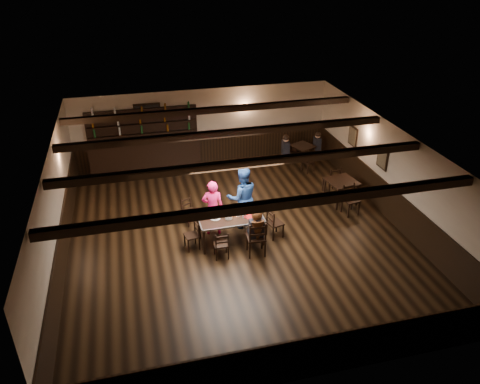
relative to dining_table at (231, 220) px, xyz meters
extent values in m
plane|color=black|center=(0.24, 0.31, -0.68)|extent=(10.00, 10.00, 0.00)
cube|color=beige|center=(0.24, 5.31, 0.67)|extent=(9.00, 0.02, 2.70)
cube|color=beige|center=(0.24, -4.69, 0.67)|extent=(9.00, 0.02, 2.70)
cube|color=beige|center=(-4.26, 0.31, 0.67)|extent=(0.02, 10.00, 2.70)
cube|color=beige|center=(4.74, 0.31, 0.67)|extent=(0.02, 10.00, 2.70)
cube|color=silver|center=(0.24, 0.31, 2.02)|extent=(9.00, 10.00, 0.02)
cube|color=black|center=(0.24, 5.28, -0.18)|extent=(9.00, 0.04, 1.00)
cube|color=black|center=(0.24, -4.66, -0.18)|extent=(9.00, 0.04, 1.00)
cube|color=black|center=(-4.23, 0.31, -0.18)|extent=(0.04, 10.00, 1.00)
cube|color=black|center=(4.71, 0.31, -0.18)|extent=(0.04, 10.00, 1.00)
cube|color=black|center=(-1.66, 5.28, 1.17)|extent=(0.90, 0.03, 1.00)
cube|color=black|center=(-1.66, 5.26, 1.17)|extent=(0.80, 0.02, 0.90)
cube|color=black|center=(4.71, 0.81, 0.92)|extent=(0.03, 0.55, 0.65)
cube|color=#72664C|center=(4.69, 0.81, 0.92)|extent=(0.02, 0.45, 0.55)
cube|color=black|center=(4.71, 2.71, 0.87)|extent=(0.03, 0.55, 0.65)
cube|color=#72664C|center=(4.69, 2.71, 0.87)|extent=(0.02, 0.45, 0.55)
cube|color=black|center=(0.24, -2.69, 1.92)|extent=(8.90, 0.18, 0.18)
cube|color=black|center=(0.24, -0.69, 1.92)|extent=(8.90, 0.18, 0.18)
cube|color=black|center=(0.24, 1.31, 1.92)|extent=(8.90, 0.18, 0.18)
cube|color=black|center=(0.24, 3.31, 1.92)|extent=(8.90, 0.18, 0.18)
cube|color=black|center=(-0.78, -0.37, -0.33)|extent=(0.06, 0.06, 0.71)
cube|color=black|center=(-0.79, 0.36, -0.33)|extent=(0.06, 0.06, 0.71)
cube|color=black|center=(0.79, -0.36, -0.33)|extent=(0.06, 0.06, 0.71)
cube|color=black|center=(0.78, 0.37, -0.33)|extent=(0.06, 0.06, 0.71)
cube|color=black|center=(0.00, 0.00, 0.05)|extent=(1.71, 0.87, 0.04)
cube|color=#A5A8AD|center=(0.00, 0.41, 0.05)|extent=(1.70, 0.05, 0.05)
cube|color=#A5A8AD|center=(0.00, -0.41, 0.05)|extent=(1.70, 0.05, 0.05)
cube|color=#A5A8AD|center=(0.83, 0.01, 0.05)|extent=(0.04, 0.85, 0.05)
cube|color=#A5A8AD|center=(-0.83, -0.01, 0.05)|extent=(0.04, 0.85, 0.05)
cube|color=black|center=(-0.24, -0.46, -0.50)|extent=(0.03, 0.03, 0.37)
cube|color=black|center=(-0.24, -0.75, -0.50)|extent=(0.03, 0.03, 0.37)
cube|color=black|center=(-0.54, -0.45, -0.50)|extent=(0.03, 0.03, 0.37)
cube|color=black|center=(-0.55, -0.74, -0.50)|extent=(0.03, 0.03, 0.37)
cube|color=black|center=(-0.39, -0.60, -0.29)|extent=(0.37, 0.35, 0.03)
cube|color=black|center=(-0.40, -0.74, -0.10)|extent=(0.36, 0.04, 0.39)
cube|color=black|center=(-0.40, -0.74, -0.14)|extent=(0.31, 0.03, 0.04)
cube|color=black|center=(-0.40, -0.74, 0.01)|extent=(0.31, 0.03, 0.04)
cube|color=black|center=(0.71, -0.50, -0.44)|extent=(0.04, 0.04, 0.47)
cube|color=black|center=(0.68, -0.87, -0.44)|extent=(0.04, 0.04, 0.47)
cube|color=black|center=(0.32, -0.47, -0.44)|extent=(0.04, 0.04, 0.47)
cube|color=black|center=(0.29, -0.84, -0.44)|extent=(0.04, 0.04, 0.47)
cube|color=black|center=(0.50, -0.67, -0.18)|extent=(0.50, 0.47, 0.04)
cube|color=black|center=(0.49, -0.86, 0.06)|extent=(0.46, 0.07, 0.50)
cube|color=black|center=(0.49, -0.86, 0.01)|extent=(0.40, 0.06, 0.06)
cube|color=black|center=(0.49, -0.86, 0.21)|extent=(0.40, 0.06, 0.06)
cube|color=black|center=(-1.23, 0.10, -0.49)|extent=(0.04, 0.04, 0.37)
cube|color=black|center=(-0.94, 0.15, -0.49)|extent=(0.04, 0.04, 0.37)
cube|color=black|center=(-1.18, -0.21, -0.49)|extent=(0.04, 0.04, 0.37)
cube|color=black|center=(-0.89, -0.16, -0.49)|extent=(0.04, 0.04, 0.37)
cube|color=black|center=(-1.06, -0.03, -0.29)|extent=(0.41, 0.42, 0.03)
cube|color=black|center=(-0.91, 0.00, -0.09)|extent=(0.10, 0.36, 0.39)
cube|color=black|center=(-0.91, 0.00, -0.13)|extent=(0.08, 0.31, 0.04)
cube|color=black|center=(-0.91, 0.00, 0.02)|extent=(0.08, 0.31, 0.04)
cube|color=black|center=(1.42, -0.15, -0.48)|extent=(0.04, 0.04, 0.40)
cube|color=black|center=(1.11, -0.23, -0.48)|extent=(0.04, 0.04, 0.40)
cube|color=black|center=(1.33, 0.18, -0.48)|extent=(0.04, 0.04, 0.40)
cube|color=black|center=(1.02, 0.10, -0.48)|extent=(0.04, 0.04, 0.40)
cube|color=black|center=(1.22, -0.02, -0.26)|extent=(0.46, 0.47, 0.04)
cube|color=black|center=(1.07, -0.06, -0.05)|extent=(0.13, 0.39, 0.42)
cube|color=black|center=(1.07, -0.06, -0.09)|extent=(0.11, 0.33, 0.05)
cube|color=black|center=(1.07, -0.06, 0.08)|extent=(0.11, 0.33, 0.05)
cube|color=black|center=(-1.00, 1.00, -0.49)|extent=(0.04, 0.04, 0.38)
cube|color=black|center=(-1.13, 1.26, -0.49)|extent=(0.04, 0.04, 0.38)
cube|color=black|center=(-0.72, 1.15, -0.49)|extent=(0.04, 0.04, 0.38)
cube|color=black|center=(-0.86, 1.41, -0.49)|extent=(0.04, 0.04, 0.38)
cube|color=black|center=(-0.93, 1.21, -0.29)|extent=(0.49, 0.48, 0.03)
cube|color=black|center=(-0.99, 1.34, -0.09)|extent=(0.34, 0.20, 0.39)
cube|color=black|center=(-0.99, 1.34, -0.13)|extent=(0.29, 0.17, 0.04)
cube|color=black|center=(-0.99, 1.34, 0.03)|extent=(0.29, 0.17, 0.04)
imported|color=#ED2787|center=(-0.37, 0.55, 0.12)|extent=(0.63, 0.46, 1.59)
imported|color=navy|center=(0.49, 0.73, 0.22)|extent=(0.88, 0.68, 1.80)
cube|color=black|center=(0.50, -0.55, -0.16)|extent=(0.34, 0.34, 0.14)
cube|color=black|center=(0.50, -0.67, 0.08)|extent=(0.36, 0.21, 0.50)
cylinder|color=black|center=(0.50, -0.67, 0.31)|extent=(0.10, 0.36, 0.36)
sphere|color=#D8A384|center=(0.50, -0.67, 0.47)|extent=(0.22, 0.22, 0.22)
sphere|color=#321B0B|center=(0.50, -0.70, 0.48)|extent=(0.27, 0.27, 0.27)
cone|color=#321B0B|center=(0.50, -0.81, 0.06)|extent=(0.21, 0.21, 0.63)
cylinder|color=white|center=(-0.40, 0.08, 0.08)|extent=(0.28, 0.28, 0.01)
cylinder|color=white|center=(-0.40, 0.08, 0.12)|extent=(0.22, 0.22, 0.07)
cylinder|color=silver|center=(-0.40, 0.08, 0.11)|extent=(0.24, 0.24, 0.04)
cylinder|color=white|center=(-0.07, -0.02, 0.16)|extent=(0.19, 0.19, 0.18)
cylinder|color=white|center=(0.22, 0.08, 0.17)|extent=(0.16, 0.16, 0.19)
cylinder|color=#A5A8AD|center=(0.06, 0.09, 0.09)|extent=(0.05, 0.05, 0.03)
sphere|color=orange|center=(0.06, 0.09, 0.12)|extent=(0.03, 0.03, 0.03)
cylinder|color=silver|center=(0.31, -0.08, 0.12)|extent=(0.04, 0.04, 0.10)
cylinder|color=#A5A8AD|center=(0.39, -0.07, 0.11)|extent=(0.03, 0.03, 0.08)
cylinder|color=silver|center=(0.28, 0.13, 0.13)|extent=(0.08, 0.08, 0.12)
cube|color=maroon|center=(0.53, -0.05, 0.07)|extent=(0.41, 0.38, 0.00)
cube|color=#0D1543|center=(0.50, 0.16, 0.07)|extent=(0.34, 0.28, 0.00)
cube|color=black|center=(-1.87, 4.96, -0.13)|extent=(3.73, 0.60, 1.10)
cube|color=black|center=(-1.87, 4.96, 0.44)|extent=(3.93, 0.70, 0.05)
cube|color=black|center=(-1.87, 5.23, 0.42)|extent=(3.73, 0.10, 2.20)
cube|color=black|center=(-1.87, 5.13, 0.67)|extent=(3.63, 0.22, 0.03)
cube|color=black|center=(-1.87, 5.13, 1.02)|extent=(3.63, 0.22, 0.03)
cube|color=black|center=(-1.87, 5.13, 1.37)|extent=(3.63, 0.22, 0.03)
cube|color=black|center=(3.74, 1.28, 0.05)|extent=(0.99, 0.99, 0.04)
cube|color=black|center=(3.46, 0.87, -0.33)|extent=(0.05, 0.05, 0.71)
cube|color=black|center=(3.34, 1.57, -0.33)|extent=(0.05, 0.05, 0.71)
cube|color=black|center=(4.15, 0.99, -0.33)|extent=(0.05, 0.05, 0.71)
cube|color=black|center=(4.03, 1.69, -0.33)|extent=(0.05, 0.05, 0.71)
cube|color=black|center=(3.59, 4.17, 0.05)|extent=(0.94, 0.94, 0.04)
cube|color=black|center=(3.44, 3.78, -0.33)|extent=(0.04, 0.04, 0.71)
cube|color=black|center=(3.20, 4.32, -0.33)|extent=(0.04, 0.04, 0.71)
cube|color=black|center=(3.97, 4.02, -0.33)|extent=(0.04, 0.04, 0.71)
cube|color=black|center=(3.73, 4.56, -0.33)|extent=(0.04, 0.04, 0.71)
cube|color=black|center=(2.90, 4.04, 0.07)|extent=(0.29, 0.41, 0.55)
sphere|color=#D8A384|center=(2.90, 4.04, 0.43)|extent=(0.21, 0.21, 0.21)
sphere|color=black|center=(2.90, 4.04, 0.47)|extent=(0.22, 0.22, 0.22)
cube|color=black|center=(4.15, 4.22, 0.04)|extent=(0.25, 0.37, 0.50)
sphere|color=#D8A384|center=(4.15, 4.22, 0.37)|extent=(0.19, 0.19, 0.19)
sphere|color=black|center=(4.15, 4.22, 0.40)|extent=(0.20, 0.20, 0.20)
camera|label=1|loc=(-2.31, -10.19, 6.44)|focal=35.00mm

